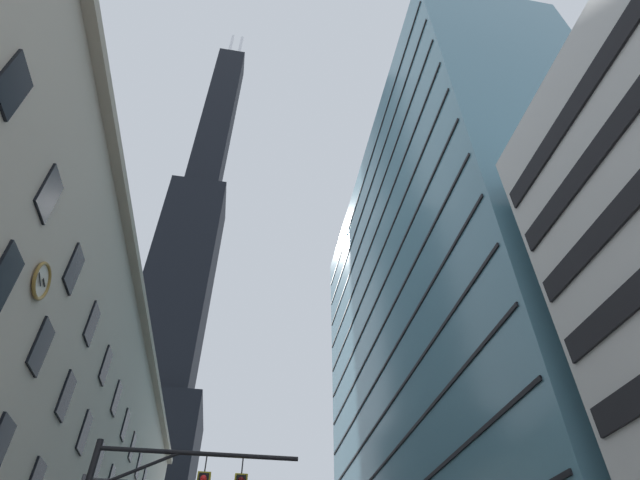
{
  "coord_description": "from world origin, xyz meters",
  "views": [
    {
      "loc": [
        -2.38,
        -12.35,
        1.94
      ],
      "look_at": [
        2.66,
        17.03,
        28.42
      ],
      "focal_mm": 27.57,
      "sensor_mm": 36.0,
      "label": 1
    }
  ],
  "objects": [
    {
      "name": "glass_office_midrise",
      "position": [
        18.68,
        30.29,
        28.17
      ],
      "size": [
        15.46,
        48.9,
        56.34
      ],
      "color": "teal",
      "rests_on": "ground"
    },
    {
      "name": "dark_skyscraper",
      "position": [
        -20.75,
        93.93,
        63.66
      ],
      "size": [
        22.09,
        22.09,
        211.32
      ],
      "color": "black",
      "rests_on": "ground"
    }
  ]
}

